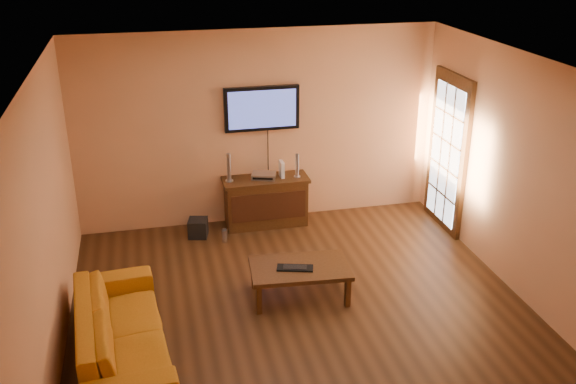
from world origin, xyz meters
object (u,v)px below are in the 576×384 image
object	(u,v)px
media_console	(266,201)
speaker_right	(297,166)
keyboard	(295,268)
speaker_left	(229,169)
subwoofer	(198,228)
television	(262,109)
sofa	(120,323)
game_console	(282,169)
av_receiver	(264,176)
coffee_table	(300,270)
bottle	(225,236)

from	to	relation	value
media_console	speaker_right	size ratio (longest dim) A/B	3.56
keyboard	speaker_left	bearing A→B (deg)	102.19
media_console	subwoofer	size ratio (longest dim) A/B	4.76
speaker_right	television	bearing A→B (deg)	153.18
speaker_right	keyboard	world-z (taller)	speaker_right
sofa	game_console	bearing A→B (deg)	-44.21
media_console	av_receiver	bearing A→B (deg)	131.59
sofa	television	bearing A→B (deg)	-39.38
subwoofer	keyboard	size ratio (longest dim) A/B	0.58
game_console	speaker_left	bearing A→B (deg)	178.89
media_console	game_console	distance (m)	0.51
sofa	game_console	distance (m)	3.48
media_console	coffee_table	xyz separation A→B (m)	(0.00, -1.96, -0.00)
av_receiver	game_console	xyz separation A→B (m)	(0.25, -0.01, 0.08)
coffee_table	television	bearing A→B (deg)	90.00
coffee_table	speaker_right	world-z (taller)	speaker_right
media_console	bottle	bearing A→B (deg)	-146.98
speaker_left	speaker_right	size ratio (longest dim) A/B	1.19
television	keyboard	distance (m)	2.51
television	game_console	xyz separation A→B (m)	(0.23, -0.18, -0.83)
television	coffee_table	world-z (taller)	television
media_console	speaker_right	bearing A→B (deg)	-4.52
sofa	speaker_left	size ratio (longest dim) A/B	5.21
coffee_table	subwoofer	xyz separation A→B (m)	(-0.98, 1.79, -0.22)
coffee_table	game_console	distance (m)	2.04
av_receiver	subwoofer	xyz separation A→B (m)	(-0.96, -0.19, -0.61)
media_console	speaker_right	distance (m)	0.67
television	bottle	world-z (taller)	television
speaker_right	bottle	xyz separation A→B (m)	(-1.09, -0.39, -0.75)
coffee_table	bottle	distance (m)	1.69
game_console	bottle	xyz separation A→B (m)	(-0.88, -0.44, -0.71)
keyboard	media_console	bearing A→B (deg)	88.12
media_console	bottle	world-z (taller)	media_console
television	speaker_left	world-z (taller)	television
keyboard	av_receiver	bearing A→B (deg)	88.72
av_receiver	bottle	world-z (taller)	av_receiver
speaker_right	subwoofer	world-z (taller)	speaker_right
subwoofer	keyboard	bearing A→B (deg)	-50.03
bottle	speaker_right	bearing A→B (deg)	19.59
speaker_right	subwoofer	distance (m)	1.60
sofa	subwoofer	distance (m)	2.69
sofa	speaker_left	world-z (taller)	speaker_left
game_console	bottle	bearing A→B (deg)	-154.49
game_console	keyboard	world-z (taller)	game_console
keyboard	sofa	bearing A→B (deg)	-160.79
speaker_left	av_receiver	xyz separation A→B (m)	(0.48, 0.01, -0.15)
bottle	keyboard	size ratio (longest dim) A/B	0.48
av_receiver	game_console	world-z (taller)	game_console
speaker_left	keyboard	world-z (taller)	speaker_left
subwoofer	av_receiver	bearing A→B (deg)	24.77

